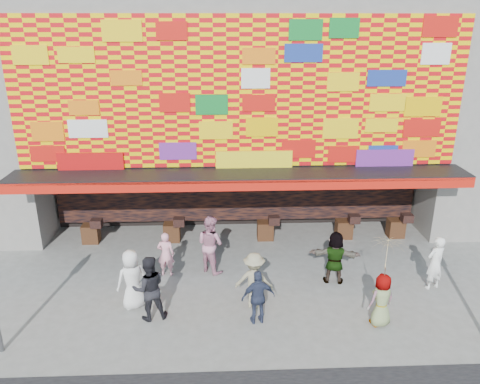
{
  "coord_description": "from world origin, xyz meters",
  "views": [
    {
      "loc": [
        -0.63,
        -11.38,
        7.8
      ],
      "look_at": [
        -0.06,
        2.0,
        2.87
      ],
      "focal_mm": 35.0,
      "sensor_mm": 36.0,
      "label": 1
    }
  ],
  "objects_px": {
    "ped_d": "(254,280)",
    "ped_e": "(258,297)",
    "ped_a": "(132,279)",
    "ped_c": "(149,288)",
    "ped_i": "(210,244)",
    "ped_h": "(435,263)",
    "parasol": "(387,254)",
    "ped_b": "(166,254)",
    "ped_f": "(335,257)",
    "ped_g": "(382,300)"
  },
  "relations": [
    {
      "from": "ped_g",
      "to": "ped_a",
      "type": "bearing_deg",
      "value": -27.66
    },
    {
      "from": "ped_d",
      "to": "ped_f",
      "type": "relative_size",
      "value": 0.99
    },
    {
      "from": "ped_a",
      "to": "ped_e",
      "type": "bearing_deg",
      "value": 139.2
    },
    {
      "from": "ped_c",
      "to": "ped_f",
      "type": "xyz_separation_m",
      "value": [
        5.51,
        1.68,
        -0.08
      ]
    },
    {
      "from": "ped_g",
      "to": "ped_i",
      "type": "bearing_deg",
      "value": -52.32
    },
    {
      "from": "ped_e",
      "to": "ped_f",
      "type": "xyz_separation_m",
      "value": [
        2.55,
        2.01,
        0.07
      ]
    },
    {
      "from": "ped_h",
      "to": "parasol",
      "type": "relative_size",
      "value": 0.94
    },
    {
      "from": "ped_d",
      "to": "ped_e",
      "type": "relative_size",
      "value": 1.07
    },
    {
      "from": "ped_a",
      "to": "ped_d",
      "type": "distance_m",
      "value": 3.46
    },
    {
      "from": "ped_c",
      "to": "ped_f",
      "type": "height_order",
      "value": "ped_c"
    },
    {
      "from": "ped_a",
      "to": "ped_f",
      "type": "xyz_separation_m",
      "value": [
        6.07,
        1.11,
        -0.04
      ]
    },
    {
      "from": "ped_d",
      "to": "ped_g",
      "type": "xyz_separation_m",
      "value": [
        3.35,
        -1.02,
        -0.08
      ]
    },
    {
      "from": "ped_b",
      "to": "ped_a",
      "type": "bearing_deg",
      "value": 71.71
    },
    {
      "from": "ped_f",
      "to": "ped_i",
      "type": "bearing_deg",
      "value": -2.01
    },
    {
      "from": "ped_e",
      "to": "ped_f",
      "type": "relative_size",
      "value": 0.92
    },
    {
      "from": "ped_g",
      "to": "ped_b",
      "type": "bearing_deg",
      "value": -43.82
    },
    {
      "from": "ped_c",
      "to": "ped_a",
      "type": "bearing_deg",
      "value": -59.9
    },
    {
      "from": "ped_b",
      "to": "ped_e",
      "type": "bearing_deg",
      "value": 140.8
    },
    {
      "from": "ped_i",
      "to": "parasol",
      "type": "xyz_separation_m",
      "value": [
        4.63,
        -3.13,
        1.17
      ]
    },
    {
      "from": "ped_i",
      "to": "ped_h",
      "type": "bearing_deg",
      "value": -150.1
    },
    {
      "from": "ped_b",
      "to": "ped_e",
      "type": "xyz_separation_m",
      "value": [
        2.76,
        -2.67,
        0.04
      ]
    },
    {
      "from": "ped_b",
      "to": "ped_i",
      "type": "relative_size",
      "value": 0.77
    },
    {
      "from": "ped_e",
      "to": "ped_i",
      "type": "distance_m",
      "value": 3.2
    },
    {
      "from": "ped_h",
      "to": "ped_i",
      "type": "xyz_separation_m",
      "value": [
        -6.85,
        1.38,
        0.1
      ]
    },
    {
      "from": "ped_a",
      "to": "parasol",
      "type": "height_order",
      "value": "parasol"
    },
    {
      "from": "ped_b",
      "to": "ped_d",
      "type": "xyz_separation_m",
      "value": [
        2.71,
        -1.89,
        0.1
      ]
    },
    {
      "from": "ped_e",
      "to": "ped_i",
      "type": "height_order",
      "value": "ped_i"
    },
    {
      "from": "ped_i",
      "to": "ped_c",
      "type": "bearing_deg",
      "value": 98.94
    },
    {
      "from": "ped_b",
      "to": "parasol",
      "type": "relative_size",
      "value": 0.82
    },
    {
      "from": "ped_d",
      "to": "ped_e",
      "type": "bearing_deg",
      "value": 104.19
    },
    {
      "from": "ped_b",
      "to": "parasol",
      "type": "distance_m",
      "value": 6.86
    },
    {
      "from": "ped_e",
      "to": "ped_i",
      "type": "relative_size",
      "value": 0.81
    },
    {
      "from": "ped_c",
      "to": "ped_e",
      "type": "xyz_separation_m",
      "value": [
        2.96,
        -0.33,
        -0.15
      ]
    },
    {
      "from": "ped_a",
      "to": "ped_i",
      "type": "bearing_deg",
      "value": -164.0
    },
    {
      "from": "ped_c",
      "to": "parasol",
      "type": "bearing_deg",
      "value": 160.26
    },
    {
      "from": "ped_c",
      "to": "ped_i",
      "type": "height_order",
      "value": "ped_i"
    },
    {
      "from": "ped_b",
      "to": "ped_e",
      "type": "relative_size",
      "value": 0.95
    },
    {
      "from": "ped_a",
      "to": "ped_b",
      "type": "xyz_separation_m",
      "value": [
        0.75,
        1.77,
        -0.15
      ]
    },
    {
      "from": "ped_c",
      "to": "ped_e",
      "type": "bearing_deg",
      "value": 159.06
    },
    {
      "from": "ped_g",
      "to": "parasol",
      "type": "bearing_deg",
      "value": -18.23
    },
    {
      "from": "ped_c",
      "to": "ped_g",
      "type": "height_order",
      "value": "ped_c"
    },
    {
      "from": "ped_g",
      "to": "ped_h",
      "type": "distance_m",
      "value": 2.84
    },
    {
      "from": "ped_g",
      "to": "ped_h",
      "type": "relative_size",
      "value": 0.88
    },
    {
      "from": "ped_b",
      "to": "ped_c",
      "type": "height_order",
      "value": "ped_c"
    },
    {
      "from": "ped_b",
      "to": "ped_i",
      "type": "xyz_separation_m",
      "value": [
        1.43,
        0.23,
        0.22
      ]
    },
    {
      "from": "ped_a",
      "to": "ped_c",
      "type": "bearing_deg",
      "value": 108.17
    },
    {
      "from": "ped_e",
      "to": "ped_i",
      "type": "bearing_deg",
      "value": -75.73
    },
    {
      "from": "ped_c",
      "to": "ped_d",
      "type": "xyz_separation_m",
      "value": [
        2.9,
        0.45,
        -0.1
      ]
    },
    {
      "from": "ped_e",
      "to": "ped_f",
      "type": "bearing_deg",
      "value": -152.24
    },
    {
      "from": "ped_c",
      "to": "ped_h",
      "type": "relative_size",
      "value": 1.09
    }
  ]
}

